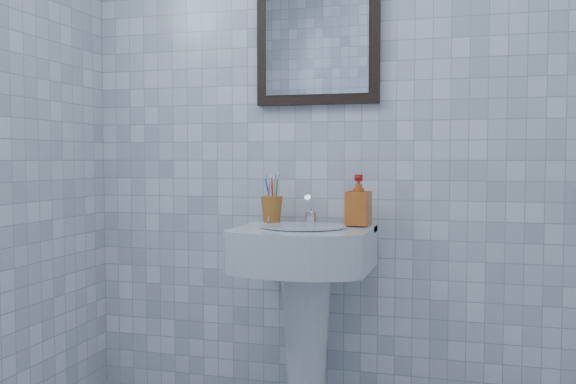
% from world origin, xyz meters
% --- Properties ---
extents(wall_back, '(2.20, 0.02, 2.50)m').
position_xyz_m(wall_back, '(0.00, 1.20, 1.25)').
color(wall_back, white).
rests_on(wall_back, ground).
extents(washbasin, '(0.50, 0.37, 0.77)m').
position_xyz_m(washbasin, '(-0.11, 0.98, 0.52)').
color(washbasin, white).
rests_on(washbasin, ground).
extents(faucet, '(0.05, 0.10, 0.12)m').
position_xyz_m(faucet, '(-0.11, 1.08, 0.81)').
color(faucet, white).
rests_on(faucet, washbasin).
extents(toothbrush_cup, '(0.10, 0.10, 0.10)m').
position_xyz_m(toothbrush_cup, '(-0.27, 1.08, 0.82)').
color(toothbrush_cup, '#B46722').
rests_on(toothbrush_cup, washbasin).
extents(soap_dispenser, '(0.09, 0.10, 0.19)m').
position_xyz_m(soap_dispenser, '(0.08, 1.07, 0.86)').
color(soap_dispenser, '#BC3B12').
rests_on(soap_dispenser, washbasin).
extents(wall_mirror, '(0.50, 0.04, 0.62)m').
position_xyz_m(wall_mirror, '(-0.11, 1.18, 1.55)').
color(wall_mirror, black).
rests_on(wall_mirror, wall_back).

